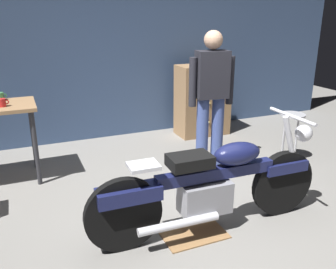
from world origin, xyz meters
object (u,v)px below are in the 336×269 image
object	(u,v)px
motorcycle	(212,184)
person_standing	(211,94)
wooden_dresser	(202,100)
mug_green_speckled	(0,96)
shop_stool	(292,125)
mug_red_diner	(2,103)

from	to	relation	value
motorcycle	person_standing	size ratio (longest dim) A/B	1.31
wooden_dresser	mug_green_speckled	bearing A→B (deg)	-172.43
mug_green_speckled	shop_stool	bearing A→B (deg)	-17.63
person_standing	mug_red_diner	xyz separation A→B (m)	(-2.32, 0.43, 0.02)
shop_stool	mug_red_diner	bearing A→B (deg)	167.79
wooden_dresser	shop_stool	bearing A→B (deg)	-70.49
motorcycle	shop_stool	distance (m)	1.99
mug_red_diner	mug_green_speckled	size ratio (longest dim) A/B	0.99
mug_red_diner	mug_green_speckled	distance (m)	0.35
motorcycle	wooden_dresser	world-z (taller)	wooden_dresser
motorcycle	mug_green_speckled	distance (m)	2.68
motorcycle	mug_green_speckled	bearing A→B (deg)	130.40
shop_stool	mug_red_diner	distance (m)	3.45
motorcycle	mug_red_diner	xyz separation A→B (m)	(-1.62, 1.71, 0.49)
shop_stool	mug_red_diner	world-z (taller)	mug_red_diner
person_standing	mug_green_speckled	size ratio (longest dim) A/B	14.90
mug_green_speckled	person_standing	bearing A→B (deg)	-18.29
shop_stool	person_standing	bearing A→B (deg)	163.92
wooden_dresser	mug_green_speckled	xyz separation A→B (m)	(-2.85, -0.38, 0.39)
person_standing	shop_stool	world-z (taller)	person_standing
person_standing	motorcycle	bearing A→B (deg)	69.15
person_standing	mug_green_speckled	world-z (taller)	person_standing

